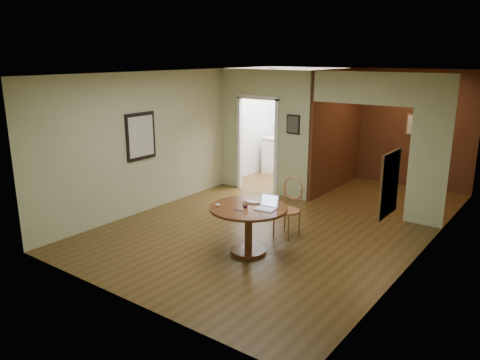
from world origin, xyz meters
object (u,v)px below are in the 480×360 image
Objects in this scene: chair at (289,204)px; open_laptop at (267,205)px; closed_laptop at (254,203)px; dining_table at (248,219)px.

chair is 0.92m from open_laptop.
chair reaches higher than closed_laptop.
chair is at bearing 81.63° from dining_table.
open_laptop is at bearing -38.26° from closed_laptop.
open_laptop is (0.13, -0.88, 0.24)m from chair.
dining_table is 1.18× the size of chair.
dining_table is at bearing -92.86° from chair.
dining_table is at bearing -107.00° from closed_laptop.
dining_table is 0.27m from closed_laptop.
dining_table is 0.99m from chair.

